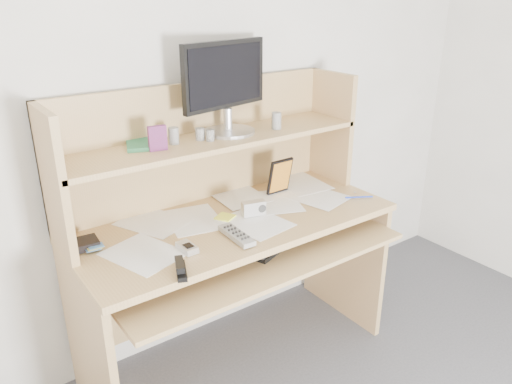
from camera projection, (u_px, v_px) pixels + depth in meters
back_wall at (194, 92)px, 2.21m from camera, size 3.60×0.04×2.50m
desk at (226, 224)px, 2.24m from camera, size 1.40×0.70×1.30m
paper_clutter at (236, 219)px, 2.16m from camera, size 1.32×0.54×0.01m
keyboard at (276, 238)px, 2.19m from camera, size 0.43×0.27×0.03m
tv_remote at (236, 235)px, 1.98m from camera, size 0.06×0.20×0.02m
flip_phone at (187, 247)px, 1.89m from camera, size 0.05×0.10×0.02m
stapler at (181, 267)px, 1.74m from camera, size 0.08×0.13×0.04m
wallet at (83, 244)px, 1.91m from camera, size 0.12×0.10×0.03m
sticky_note_pad at (225, 217)px, 2.17m from camera, size 0.10×0.10×0.01m
digital_camera at (254, 208)px, 2.18m from camera, size 0.11×0.06×0.06m
game_case at (280, 176)px, 2.38m from camera, size 0.13×0.02×0.18m
blue_pen at (359, 197)px, 2.36m from camera, size 0.12×0.07×0.01m
card_box at (158, 138)px, 1.96m from camera, size 0.07×0.03×0.10m
shelf_book at (141, 144)px, 2.02m from camera, size 0.17×0.19×0.02m
chip_stack_a at (210, 135)px, 2.09m from camera, size 0.05×0.05×0.05m
chip_stack_b at (174, 136)px, 2.05m from camera, size 0.05×0.05×0.07m
chip_stack_c at (200, 134)px, 2.10m from camera, size 0.05×0.05×0.05m
chip_stack_d at (276, 121)px, 2.26m from camera, size 0.05×0.05×0.08m
monitor at (225, 85)px, 2.15m from camera, size 0.45×0.23×0.39m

